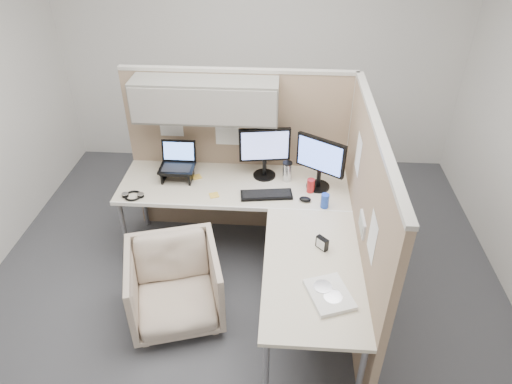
# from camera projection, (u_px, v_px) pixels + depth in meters

# --- Properties ---
(ground) EXTENTS (4.50, 4.50, 0.00)m
(ground) POSITION_uv_depth(u_px,v_px,m) (242.00, 289.00, 3.93)
(ground) COLOR #3D3D42
(ground) RESTS_ON ground
(partition_back) EXTENTS (2.00, 0.36, 1.63)m
(partition_back) POSITION_uv_depth(u_px,v_px,m) (225.00, 130.00, 4.00)
(partition_back) COLOR #997D64
(partition_back) RESTS_ON ground
(partition_right) EXTENTS (0.07, 2.03, 1.63)m
(partition_right) POSITION_uv_depth(u_px,v_px,m) (361.00, 224.00, 3.36)
(partition_right) COLOR #997D64
(partition_right) RESTS_ON ground
(desk) EXTENTS (2.00, 1.98, 0.73)m
(desk) POSITION_uv_depth(u_px,v_px,m) (258.00, 218.00, 3.64)
(desk) COLOR beige
(desk) RESTS_ON ground
(office_chair) EXTENTS (0.84, 0.81, 0.71)m
(office_chair) POSITION_uv_depth(u_px,v_px,m) (174.00, 283.00, 3.51)
(office_chair) COLOR #B2A18D
(office_chair) RESTS_ON ground
(monitor_left) EXTENTS (0.44, 0.20, 0.47)m
(monitor_left) POSITION_uv_depth(u_px,v_px,m) (265.00, 149.00, 3.91)
(monitor_left) COLOR black
(monitor_left) RESTS_ON desk
(monitor_right) EXTENTS (0.39, 0.27, 0.47)m
(monitor_right) POSITION_uv_depth(u_px,v_px,m) (320.00, 160.00, 3.76)
(monitor_right) COLOR black
(monitor_right) RESTS_ON desk
(laptop_station) EXTENTS (0.30, 0.26, 0.31)m
(laptop_station) POSITION_uv_depth(u_px,v_px,m) (178.00, 166.00, 3.98)
(laptop_station) COLOR black
(laptop_station) RESTS_ON desk
(keyboard) EXTENTS (0.44, 0.20, 0.02)m
(keyboard) POSITION_uv_depth(u_px,v_px,m) (266.00, 195.00, 3.80)
(keyboard) COLOR black
(keyboard) RESTS_ON desk
(mouse) EXTENTS (0.11, 0.08, 0.04)m
(mouse) POSITION_uv_depth(u_px,v_px,m) (305.00, 199.00, 3.74)
(mouse) COLOR black
(mouse) RESTS_ON desk
(travel_mug) EXTENTS (0.08, 0.08, 0.18)m
(travel_mug) POSITION_uv_depth(u_px,v_px,m) (287.00, 171.00, 3.96)
(travel_mug) COLOR silver
(travel_mug) RESTS_ON desk
(soda_can_green) EXTENTS (0.07, 0.07, 0.12)m
(soda_can_green) POSITION_uv_depth(u_px,v_px,m) (325.00, 201.00, 3.65)
(soda_can_green) COLOR #1E3FA5
(soda_can_green) RESTS_ON desk
(soda_can_silver) EXTENTS (0.07, 0.07, 0.12)m
(soda_can_silver) POSITION_uv_depth(u_px,v_px,m) (311.00, 186.00, 3.83)
(soda_can_silver) COLOR #B21E1E
(soda_can_silver) RESTS_ON desk
(sticky_note_c) EXTENTS (0.10, 0.10, 0.01)m
(sticky_note_c) POSITION_uv_depth(u_px,v_px,m) (197.00, 177.00, 4.05)
(sticky_note_c) COLOR gold
(sticky_note_c) RESTS_ON desk
(sticky_note_a) EXTENTS (0.10, 0.10, 0.01)m
(sticky_note_a) POSITION_uv_depth(u_px,v_px,m) (214.00, 195.00, 3.81)
(sticky_note_a) COLOR gold
(sticky_note_a) RESTS_ON desk
(headphones) EXTENTS (0.18, 0.15, 0.03)m
(headphones) POSITION_uv_depth(u_px,v_px,m) (133.00, 196.00, 3.79)
(headphones) COLOR black
(headphones) RESTS_ON desk
(paper_stack) EXTENTS (0.34, 0.38, 0.03)m
(paper_stack) POSITION_uv_depth(u_px,v_px,m) (329.00, 294.00, 2.89)
(paper_stack) COLOR white
(paper_stack) RESTS_ON desk
(desk_clock) EXTENTS (0.09, 0.09, 0.09)m
(desk_clock) POSITION_uv_depth(u_px,v_px,m) (322.00, 243.00, 3.25)
(desk_clock) COLOR black
(desk_clock) RESTS_ON desk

